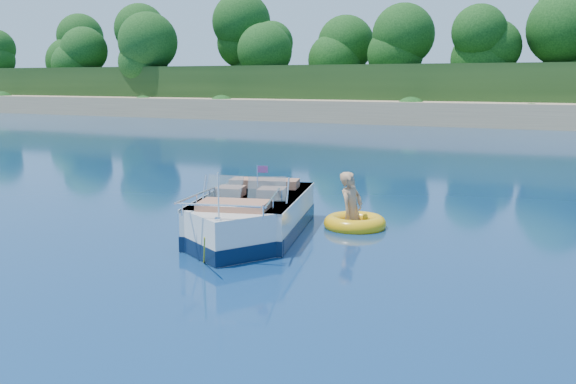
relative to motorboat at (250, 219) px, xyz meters
The scene contains 6 objects.
ground 3.95m from the motorboat, 79.19° to the right, with size 160.00×160.00×0.00m, color #091E44.
shoreline 59.91m from the motorboat, 89.29° to the left, with size 170.00×59.00×6.00m.
treeline 37.52m from the motorboat, 88.80° to the left, with size 150.00×7.12×8.19m.
motorboat is the anchor object (origin of this frame).
tow_tube 2.21m from the motorboat, 45.46° to the left, with size 1.26×1.26×0.33m.
boy 2.19m from the motorboat, 47.43° to the left, with size 0.61×0.40×1.68m, color tan.
Camera 1 is at (5.08, -6.47, 2.93)m, focal length 40.00 mm.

